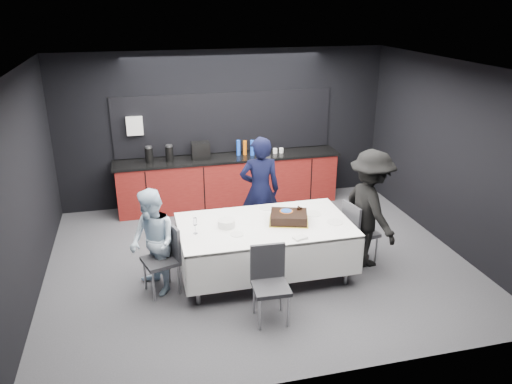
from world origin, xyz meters
TOP-DOWN VIEW (x-y plane):
  - ground at (0.00, 0.00)m, footprint 6.00×6.00m
  - room_shell at (0.00, 0.00)m, footprint 6.04×5.04m
  - kitchenette at (-0.02, 2.22)m, footprint 4.10×0.64m
  - party_table at (0.00, -0.40)m, footprint 2.32×1.32m
  - cake_assembly at (0.33, -0.41)m, footprint 0.63×0.57m
  - plate_stack at (-0.52, -0.37)m, footprint 0.23×0.23m
  - loose_plate_near at (-0.43, -0.63)m, footprint 0.18×0.18m
  - loose_plate_right_a at (0.75, -0.25)m, footprint 0.22×0.22m
  - loose_plate_right_b at (0.94, -0.58)m, footprint 0.22×0.22m
  - loose_plate_far at (0.17, 0.11)m, footprint 0.22×0.22m
  - fork_pile at (0.32, -0.94)m, footprint 0.20×0.16m
  - champagne_flute at (-0.95, -0.48)m, footprint 0.06×0.06m
  - chair_left at (-1.35, -0.48)m, footprint 0.52×0.52m
  - chair_right at (1.38, -0.36)m, footprint 0.49×0.49m
  - chair_near at (-0.20, -1.37)m, footprint 0.44×0.44m
  - person_center at (0.19, 0.62)m, footprint 0.66×0.47m
  - person_left at (-1.50, -0.46)m, footprint 0.77×0.84m
  - person_right at (1.52, -0.42)m, footprint 0.76×1.17m

SIDE VIEW (x-z plane):
  - ground at x=0.00m, z-range 0.00..0.00m
  - chair_left at x=-1.35m, z-range 0.07..1.00m
  - chair_right at x=1.38m, z-range 0.07..1.00m
  - chair_near at x=-0.20m, z-range 0.07..1.00m
  - kitchenette at x=-0.02m, z-range -0.48..1.57m
  - party_table at x=0.00m, z-range 0.25..1.03m
  - person_left at x=-1.50m, z-range 0.00..1.41m
  - loose_plate_near at x=-0.43m, z-range 0.78..0.79m
  - loose_plate_right_a at x=0.75m, z-range 0.78..0.79m
  - loose_plate_right_b at x=0.94m, z-range 0.78..0.79m
  - loose_plate_far at x=0.17m, z-range 0.78..0.79m
  - fork_pile at x=0.32m, z-range 0.78..0.81m
  - plate_stack at x=-0.52m, z-range 0.78..0.88m
  - cake_assembly at x=0.33m, z-range 0.76..0.93m
  - person_right at x=1.52m, z-range 0.00..1.71m
  - person_center at x=0.19m, z-range 0.00..1.71m
  - champagne_flute at x=-0.95m, z-range 0.83..1.05m
  - room_shell at x=0.00m, z-range 0.45..3.27m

